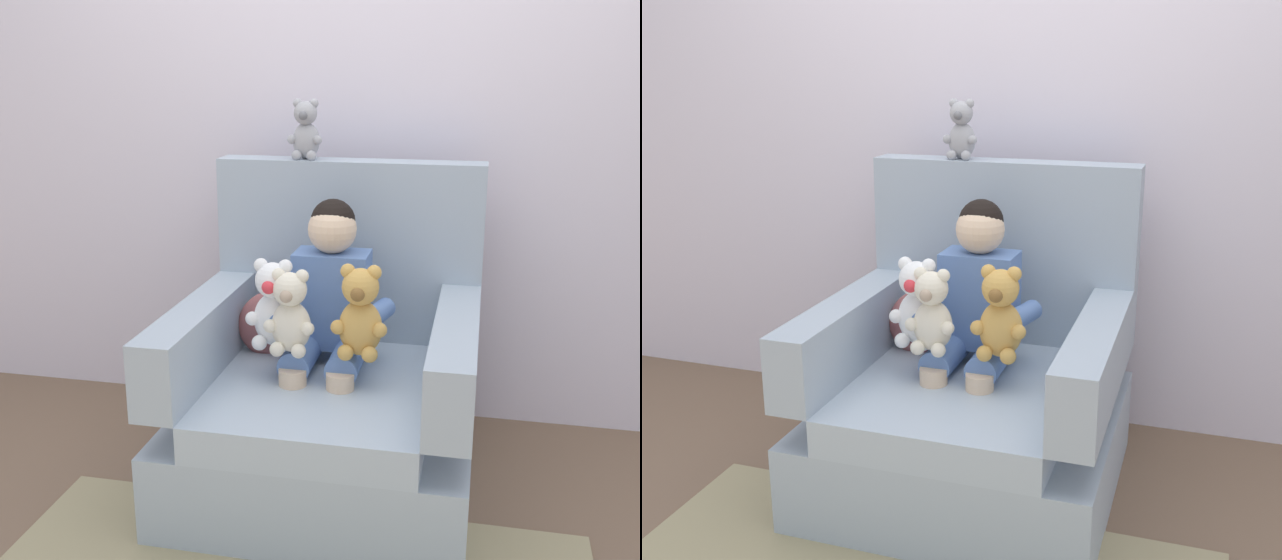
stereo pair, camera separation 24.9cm
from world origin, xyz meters
TOP-DOWN VIEW (x-y plane):
  - ground_plane at (0.00, 0.00)m, footprint 8.00×8.00m
  - back_wall at (0.00, 0.72)m, footprint 6.00×0.10m
  - armchair at (0.00, 0.06)m, footprint 1.00×0.98m
  - seated_child at (-0.01, 0.08)m, footprint 0.45×0.39m
  - plush_cream at (-0.10, -0.09)m, footprint 0.17×0.14m
  - plush_white at (-0.17, -0.05)m, footprint 0.18×0.15m
  - plush_honey at (0.12, -0.08)m, footprint 0.18×0.15m
  - plush_grey_on_backrest at (-0.17, 0.41)m, footprint 0.13×0.11m
  - throw_pillow at (-0.24, 0.18)m, footprint 0.28×0.18m

SIDE VIEW (x-z plane):
  - ground_plane at x=0.00m, z-range 0.00..0.00m
  - armchair at x=0.00m, z-range -0.22..0.89m
  - throw_pillow at x=-0.24m, z-range 0.39..0.65m
  - seated_child at x=-0.01m, z-range 0.22..1.05m
  - plush_cream at x=-0.10m, z-range 0.52..0.81m
  - plush_white at x=-0.17m, z-range 0.52..0.82m
  - plush_honey at x=0.12m, z-range 0.52..0.83m
  - plush_grey_on_backrest at x=-0.17m, z-range 1.09..1.32m
  - back_wall at x=0.00m, z-range 0.00..2.60m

